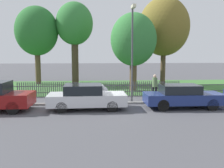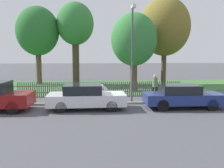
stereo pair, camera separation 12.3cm
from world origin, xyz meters
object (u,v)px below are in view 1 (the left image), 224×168
(tree_mid_park, at_px, (134,40))
(street_lamp, at_px, (132,43))
(parked_car_black_saloon, at_px, (86,97))
(tree_nearest_kerb, at_px, (37,31))
(covered_motorcycle, at_px, (96,91))
(parked_car_navy_estate, at_px, (182,96))
(tree_behind_motorcycle, at_px, (74,25))
(tree_far_left, at_px, (164,27))
(pedestrian_near_fence, at_px, (155,85))

(tree_mid_park, bearing_deg, street_lamp, -99.96)
(street_lamp, bearing_deg, parked_car_black_saloon, -147.04)
(tree_nearest_kerb, relative_size, street_lamp, 1.28)
(tree_nearest_kerb, bearing_deg, tree_mid_park, -29.39)
(covered_motorcycle, bearing_deg, parked_car_black_saloon, -101.11)
(parked_car_black_saloon, bearing_deg, parked_car_navy_estate, -1.91)
(parked_car_black_saloon, xyz_separation_m, tree_mid_park, (3.62, 6.57, 3.39))
(covered_motorcycle, bearing_deg, tree_mid_park, 58.84)
(covered_motorcycle, bearing_deg, street_lamp, -3.93)
(covered_motorcycle, relative_size, tree_behind_motorcycle, 0.23)
(parked_car_navy_estate, distance_m, tree_far_left, 10.51)
(tree_mid_park, height_order, street_lamp, tree_mid_park)
(pedestrian_near_fence, distance_m, street_lamp, 3.46)
(parked_car_black_saloon, xyz_separation_m, parked_car_navy_estate, (5.31, -0.09, -0.01))
(tree_behind_motorcycle, xyz_separation_m, tree_far_left, (8.18, -2.29, -0.36))
(parked_car_black_saloon, relative_size, tree_nearest_kerb, 0.56)
(tree_behind_motorcycle, relative_size, tree_mid_park, 1.27)
(parked_car_navy_estate, relative_size, street_lamp, 0.74)
(parked_car_black_saloon, height_order, covered_motorcycle, parked_car_black_saloon)
(parked_car_navy_estate, distance_m, street_lamp, 4.35)
(tree_mid_park, distance_m, pedestrian_near_fence, 4.86)
(parked_car_black_saloon, relative_size, tree_far_left, 0.52)
(tree_behind_motorcycle, bearing_deg, tree_far_left, -15.62)
(parked_car_navy_estate, bearing_deg, tree_far_left, 81.51)
(tree_mid_park, xyz_separation_m, pedestrian_near_fence, (0.89, -3.58, -3.16))
(tree_nearest_kerb, height_order, street_lamp, tree_nearest_kerb)
(covered_motorcycle, distance_m, tree_behind_motorcycle, 10.84)
(tree_mid_park, xyz_separation_m, tree_far_left, (3.19, 2.61, 1.30))
(tree_far_left, distance_m, pedestrian_near_fence, 7.97)
(parked_car_navy_estate, height_order, covered_motorcycle, parked_car_navy_estate)
(parked_car_black_saloon, bearing_deg, tree_far_left, 52.55)
(tree_mid_park, bearing_deg, tree_far_left, 39.36)
(tree_far_left, xyz_separation_m, pedestrian_near_fence, (-2.29, -6.19, -4.46))
(parked_car_black_saloon, height_order, street_lamp, street_lamp)
(parked_car_navy_estate, xyz_separation_m, pedestrian_near_fence, (-0.79, 3.09, 0.24))
(pedestrian_near_fence, bearing_deg, parked_car_navy_estate, -61.80)
(tree_far_left, bearing_deg, covered_motorcycle, -131.47)
(tree_behind_motorcycle, xyz_separation_m, street_lamp, (4.16, -9.67, -2.07))
(covered_motorcycle, relative_size, tree_nearest_kerb, 0.24)
(tree_behind_motorcycle, height_order, pedestrian_near_fence, tree_behind_motorcycle)
(parked_car_navy_estate, xyz_separation_m, tree_mid_park, (-1.68, 6.66, 3.40))
(covered_motorcycle, distance_m, tree_far_left, 10.57)
(parked_car_navy_estate, bearing_deg, pedestrian_near_fence, 105.08)
(covered_motorcycle, bearing_deg, tree_far_left, 51.90)
(covered_motorcycle, height_order, tree_mid_park, tree_mid_park)
(tree_far_left, height_order, pedestrian_near_fence, tree_far_left)
(tree_nearest_kerb, distance_m, tree_far_left, 11.99)
(tree_nearest_kerb, xyz_separation_m, tree_behind_motorcycle, (3.60, 0.06, 0.64))
(parked_car_black_saloon, height_order, tree_behind_motorcycle, tree_behind_motorcycle)
(parked_car_black_saloon, height_order, tree_mid_park, tree_mid_park)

